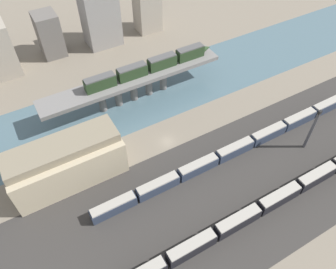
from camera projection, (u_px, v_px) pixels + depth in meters
ground_plane at (167, 142)px, 100.64m from camera, size 400.00×400.00×0.00m
railbed_yard at (212, 201)px, 86.54m from camera, size 280.00×42.00×0.01m
river_water at (135, 99)px, 114.23m from camera, size 320.00×28.79×0.01m
bridge at (133, 81)px, 108.69m from camera, size 63.06×8.67×9.32m
train_on_bridge at (151, 66)px, 108.14m from camera, size 46.73×3.16×4.18m
train_yard_near at (283, 196)px, 85.35m from camera, size 97.59×2.88×4.03m
train_yard_mid at (239, 148)px, 96.68m from camera, size 93.62×2.76×3.59m
warehouse_building at (66, 162)px, 87.33m from camera, size 29.94×12.79×13.53m
signal_tower at (312, 130)px, 93.89m from camera, size 1.00×0.88×14.91m
city_block_center at (49, 35)px, 126.85m from camera, size 8.50×9.92×16.93m
city_block_right at (100, 18)px, 130.45m from camera, size 13.57×10.94×22.01m
city_block_far_right at (147, 5)px, 137.47m from camera, size 10.04×8.39×22.78m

